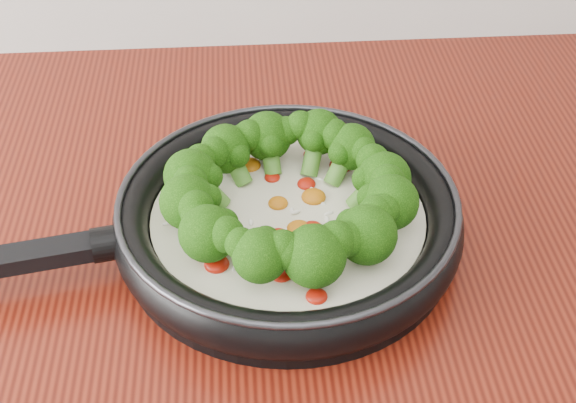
{
  "coord_description": "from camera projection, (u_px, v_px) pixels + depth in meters",
  "views": [
    {
      "loc": [
        -0.18,
        0.51,
        1.42
      ],
      "look_at": [
        -0.14,
        1.09,
        0.95
      ],
      "focal_mm": 49.49,
      "sensor_mm": 36.0,
      "label": 1
    }
  ],
  "objects": [
    {
      "name": "skillet",
      "position": [
        285.0,
        213.0,
        0.75
      ],
      "size": [
        0.54,
        0.39,
        0.09
      ],
      "color": "black",
      "rests_on": "counter"
    }
  ]
}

